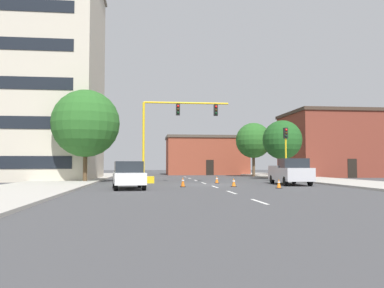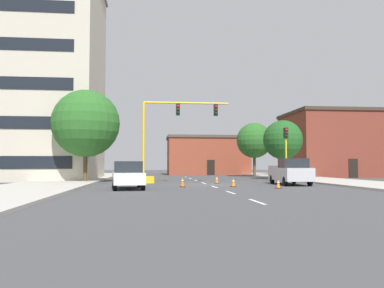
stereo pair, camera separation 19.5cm
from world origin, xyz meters
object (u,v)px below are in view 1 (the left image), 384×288
object	(u,v)px
tree_left_near	(86,123)
traffic_cone_roadside_a	(217,180)
traffic_light_pole_right	(286,142)
traffic_cone_roadside_d	(234,182)
pickup_truck_silver	(290,172)
tree_right_far	(253,141)
tree_right_mid	(282,140)
traffic_cone_roadside_b	(279,184)
traffic_cone_roadside_c	(183,182)
sedan_white_near_left	(129,175)
traffic_signal_gantry	(155,157)

from	to	relation	value
tree_left_near	traffic_cone_roadside_a	bearing A→B (deg)	-11.94
traffic_light_pole_right	traffic_cone_roadside_d	xyz separation A→B (m)	(-6.23, -6.90, -3.23)
pickup_truck_silver	traffic_cone_roadside_a	size ratio (longest dim) A/B	9.17
pickup_truck_silver	traffic_cone_roadside_d	world-z (taller)	pickup_truck_silver
tree_right_far	traffic_cone_roadside_d	bearing A→B (deg)	-108.52
tree_right_far	tree_right_mid	bearing A→B (deg)	-86.85
traffic_cone_roadside_b	traffic_cone_roadside_c	distance (m)	6.45
traffic_light_pole_right	sedan_white_near_left	size ratio (longest dim) A/B	1.03
traffic_signal_gantry	tree_right_far	size ratio (longest dim) A/B	1.18
pickup_truck_silver	traffic_cone_roadside_c	size ratio (longest dim) A/B	7.89
traffic_signal_gantry	tree_right_far	bearing A→B (deg)	51.57
traffic_signal_gantry	traffic_cone_roadside_b	world-z (taller)	traffic_signal_gantry
sedan_white_near_left	tree_right_mid	bearing A→B (deg)	43.84
traffic_light_pole_right	traffic_cone_roadside_a	distance (m)	7.47
tree_right_mid	traffic_cone_roadside_b	xyz separation A→B (m)	(-5.47, -14.92, -3.79)
traffic_light_pole_right	sedan_white_near_left	world-z (taller)	traffic_light_pole_right
tree_right_far	pickup_truck_silver	world-z (taller)	tree_right_far
traffic_cone_roadside_c	traffic_cone_roadside_d	bearing A→B (deg)	-3.10
pickup_truck_silver	sedan_white_near_left	bearing A→B (deg)	-161.91
traffic_cone_roadside_d	traffic_cone_roadside_c	bearing A→B (deg)	176.90
traffic_light_pole_right	traffic_cone_roadside_c	size ratio (longest dim) A/B	6.89
tree_left_near	traffic_cone_roadside_b	distance (m)	17.39
pickup_truck_silver	traffic_cone_roadside_c	xyz separation A→B (m)	(-8.40, -2.07, -0.63)
tree_right_far	traffic_cone_roadside_d	xyz separation A→B (m)	(-7.47, -22.30, -4.29)
tree_left_near	pickup_truck_silver	bearing A→B (deg)	-18.00
traffic_cone_roadside_c	traffic_cone_roadside_d	distance (m)	3.52
sedan_white_near_left	tree_right_far	bearing A→B (deg)	58.66
tree_right_far	traffic_cone_roadside_b	size ratio (longest dim) A/B	11.17
traffic_signal_gantry	sedan_white_near_left	bearing A→B (deg)	-103.05
traffic_cone_roadside_d	traffic_signal_gantry	bearing A→B (deg)	130.51
traffic_cone_roadside_b	tree_right_far	bearing A→B (deg)	78.52
tree_right_far	traffic_cone_roadside_a	distance (m)	19.28
traffic_light_pole_right	sedan_white_near_left	distance (m)	16.08
traffic_cone_roadside_c	pickup_truck_silver	bearing A→B (deg)	13.82
tree_right_mid	traffic_light_pole_right	bearing A→B (deg)	-106.48
pickup_truck_silver	traffic_cone_roadside_a	xyz separation A→B (m)	(-5.16, 2.92, -0.68)
traffic_light_pole_right	traffic_cone_roadside_c	xyz separation A→B (m)	(-9.75, -6.71, -3.19)
tree_right_mid	traffic_cone_roadside_b	world-z (taller)	tree_right_mid
traffic_light_pole_right	pickup_truck_silver	bearing A→B (deg)	-106.18
traffic_light_pole_right	traffic_cone_roadside_a	world-z (taller)	traffic_light_pole_right
traffic_light_pole_right	tree_right_mid	distance (m)	6.23
traffic_cone_roadside_c	tree_right_far	bearing A→B (deg)	63.57
tree_right_far	tree_left_near	xyz separation A→B (m)	(-18.68, -14.81, 0.45)
traffic_cone_roadside_a	traffic_signal_gantry	bearing A→B (deg)	168.40
tree_right_far	pickup_truck_silver	size ratio (longest dim) A/B	1.25
tree_right_far	sedan_white_near_left	distance (m)	28.30
tree_right_mid	traffic_cone_roadside_a	world-z (taller)	tree_right_mid
traffic_cone_roadside_d	traffic_light_pole_right	bearing A→B (deg)	47.93
pickup_truck_silver	traffic_cone_roadside_a	world-z (taller)	pickup_truck_silver
pickup_truck_silver	traffic_cone_roadside_d	distance (m)	5.42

